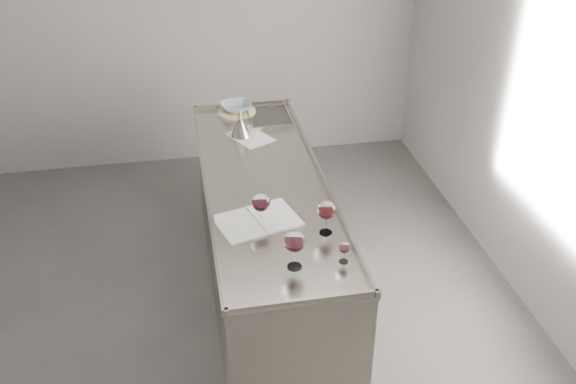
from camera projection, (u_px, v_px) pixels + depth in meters
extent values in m
cube|color=#4B4846|center=(199.00, 335.00, 4.21)|extent=(4.50, 5.00, 0.02)
cube|color=gray|center=(169.00, 16.00, 5.60)|extent=(4.50, 0.02, 2.80)
cube|color=gray|center=(561.00, 112.00, 3.84)|extent=(0.02, 5.00, 2.80)
cube|color=#9E978E|center=(266.00, 243.00, 4.30)|extent=(0.75, 2.40, 0.92)
cube|color=#9E978E|center=(265.00, 182.00, 4.06)|extent=(0.77, 2.42, 0.02)
cube|color=#9E978E|center=(303.00, 301.00, 3.04)|extent=(0.77, 0.02, 0.03)
cube|color=#9E978E|center=(242.00, 105.00, 5.05)|extent=(0.77, 0.02, 0.03)
cube|color=#9E978E|center=(207.00, 184.00, 3.99)|extent=(0.02, 2.42, 0.03)
cube|color=#9E978E|center=(321.00, 174.00, 4.10)|extent=(0.02, 2.42, 0.03)
cube|color=#595654|center=(269.00, 120.00, 4.86)|extent=(0.30, 0.38, 0.01)
cylinder|color=white|center=(262.00, 224.00, 3.63)|extent=(0.07, 0.07, 0.00)
cylinder|color=white|center=(261.00, 217.00, 3.60)|extent=(0.01, 0.01, 0.10)
ellipsoid|color=white|center=(261.00, 202.00, 3.55)|extent=(0.10, 0.10, 0.11)
cylinder|color=#350710|center=(261.00, 206.00, 3.56)|extent=(0.07, 0.07, 0.02)
cylinder|color=white|center=(295.00, 266.00, 3.30)|extent=(0.08, 0.08, 0.00)
cylinder|color=white|center=(295.00, 258.00, 3.27)|extent=(0.01, 0.01, 0.11)
ellipsoid|color=white|center=(295.00, 241.00, 3.21)|extent=(0.11, 0.11, 0.12)
cylinder|color=#32060D|center=(295.00, 245.00, 3.23)|extent=(0.08, 0.08, 0.02)
cylinder|color=white|center=(326.00, 232.00, 3.56)|extent=(0.07, 0.07, 0.00)
cylinder|color=white|center=(326.00, 225.00, 3.53)|extent=(0.01, 0.01, 0.10)
ellipsoid|color=white|center=(327.00, 210.00, 3.48)|extent=(0.10, 0.10, 0.11)
cylinder|color=#3C080C|center=(326.00, 214.00, 3.50)|extent=(0.07, 0.07, 0.02)
cylinder|color=white|center=(343.00, 261.00, 3.33)|extent=(0.05, 0.05, 0.00)
cylinder|color=white|center=(344.00, 256.00, 3.32)|extent=(0.01, 0.01, 0.06)
ellipsoid|color=white|center=(344.00, 247.00, 3.29)|extent=(0.06, 0.06, 0.06)
cylinder|color=#370714|center=(344.00, 249.00, 3.29)|extent=(0.04, 0.04, 0.01)
cube|color=white|center=(239.00, 226.00, 3.61)|extent=(0.30, 0.36, 0.01)
cube|color=white|center=(276.00, 216.00, 3.70)|extent=(0.30, 0.36, 0.01)
cylinder|color=white|center=(258.00, 220.00, 3.65)|extent=(0.10, 0.31, 0.01)
cube|color=silver|center=(250.00, 137.00, 4.59)|extent=(0.36, 0.40, 0.00)
cylinder|color=beige|center=(237.00, 111.00, 4.95)|extent=(0.31, 0.31, 0.02)
imported|color=#8C9FA3|center=(236.00, 107.00, 4.93)|extent=(0.26, 0.26, 0.06)
cone|color=gray|center=(241.00, 128.00, 4.57)|extent=(0.15, 0.15, 0.13)
cylinder|color=gray|center=(240.00, 118.00, 4.53)|extent=(0.03, 0.03, 0.03)
cylinder|color=#A3772D|center=(240.00, 115.00, 4.52)|extent=(0.04, 0.04, 0.02)
cone|color=gray|center=(240.00, 111.00, 4.51)|extent=(0.03, 0.03, 0.04)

